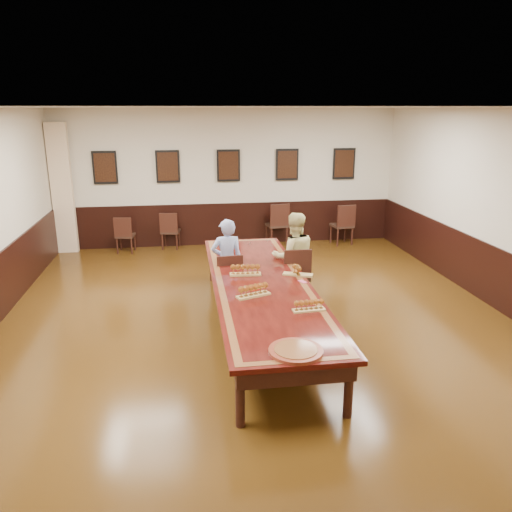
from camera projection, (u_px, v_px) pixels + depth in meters
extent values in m
cube|color=black|center=(261.00, 330.00, 7.50)|extent=(8.00, 10.00, 0.02)
cube|color=white|center=(261.00, 107.00, 6.58)|extent=(8.00, 10.00, 0.02)
cube|color=beige|center=(228.00, 178.00, 11.79)|extent=(8.00, 0.02, 3.20)
cube|color=beige|center=(430.00, 469.00, 2.29)|extent=(8.00, 0.02, 3.20)
imported|color=#465FB1|center=(227.00, 262.00, 8.33)|extent=(0.56, 0.39, 1.46)
imported|color=beige|center=(294.00, 257.00, 8.45)|extent=(0.76, 0.59, 1.53)
cube|color=#E74D78|center=(302.00, 282.00, 7.28)|extent=(0.12, 0.15, 0.01)
cube|color=beige|center=(62.00, 189.00, 11.13)|extent=(0.45, 0.18, 2.90)
cube|color=black|center=(229.00, 224.00, 12.08)|extent=(7.98, 0.04, 1.00)
cube|color=black|center=(508.00, 285.00, 7.91)|extent=(0.04, 9.98, 1.00)
cube|color=black|center=(261.00, 284.00, 7.29)|extent=(1.40, 5.00, 0.06)
cube|color=brown|center=(261.00, 282.00, 7.29)|extent=(1.28, 4.88, 0.00)
cube|color=black|center=(261.00, 282.00, 7.28)|extent=(1.10, 4.70, 0.00)
cube|color=black|center=(261.00, 294.00, 7.34)|extent=(1.25, 4.85, 0.18)
cylinder|color=black|center=(240.00, 397.00, 5.12)|extent=(0.10, 0.10, 0.69)
cylinder|color=black|center=(349.00, 388.00, 5.28)|extent=(0.10, 0.10, 0.69)
cylinder|color=black|center=(212.00, 263.00, 9.52)|extent=(0.10, 0.10, 0.69)
cylinder|color=black|center=(272.00, 261.00, 9.68)|extent=(0.10, 0.10, 0.69)
cube|color=black|center=(105.00, 168.00, 11.25)|extent=(0.54, 0.03, 0.74)
cube|color=black|center=(105.00, 168.00, 11.24)|extent=(0.46, 0.01, 0.64)
cube|color=black|center=(168.00, 166.00, 11.45)|extent=(0.54, 0.03, 0.74)
cube|color=black|center=(168.00, 167.00, 11.43)|extent=(0.46, 0.01, 0.64)
cube|color=black|center=(228.00, 166.00, 11.64)|extent=(0.54, 0.03, 0.74)
cube|color=black|center=(229.00, 166.00, 11.63)|extent=(0.46, 0.01, 0.64)
cube|color=black|center=(287.00, 165.00, 11.84)|extent=(0.54, 0.03, 0.74)
cube|color=black|center=(287.00, 165.00, 11.82)|extent=(0.46, 0.01, 0.64)
cube|color=black|center=(344.00, 164.00, 12.03)|extent=(0.54, 0.03, 0.74)
cube|color=black|center=(344.00, 164.00, 12.01)|extent=(0.46, 0.01, 0.64)
cube|color=#A08043|center=(245.00, 274.00, 7.57)|extent=(0.48, 0.18, 0.03)
cube|color=#A08043|center=(298.00, 275.00, 7.56)|extent=(0.47, 0.29, 0.03)
cube|color=#A08043|center=(253.00, 295.00, 6.72)|extent=(0.49, 0.31, 0.03)
cube|color=#A08043|center=(309.00, 310.00, 6.24)|extent=(0.42, 0.16, 0.03)
cylinder|color=#B61D0C|center=(253.00, 288.00, 7.01)|extent=(0.20, 0.20, 0.02)
cylinder|color=silver|center=(253.00, 287.00, 7.00)|extent=(0.11, 0.11, 0.01)
cylinder|color=maroon|center=(296.00, 351.00, 5.18)|extent=(0.60, 0.60, 0.04)
cylinder|color=brown|center=(296.00, 349.00, 5.17)|extent=(0.48, 0.48, 0.01)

